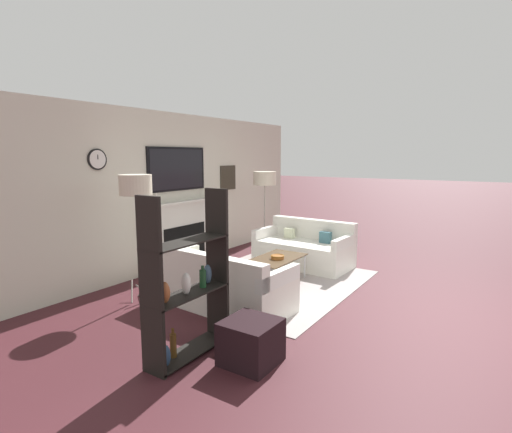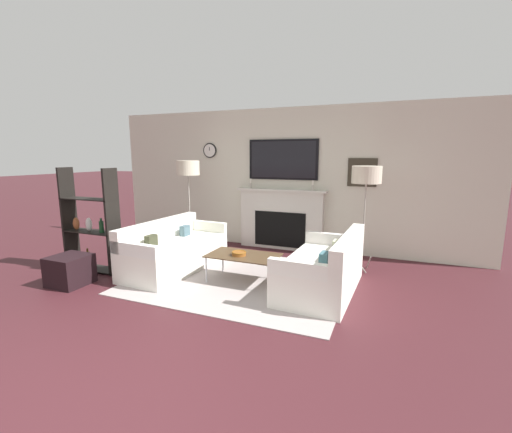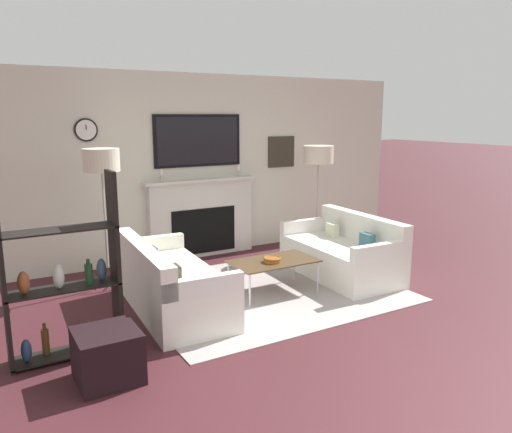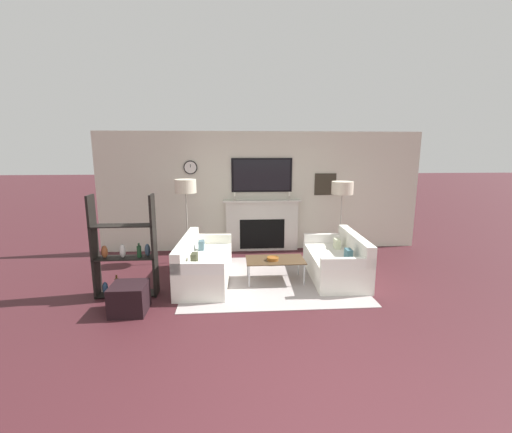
{
  "view_description": "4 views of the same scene",
  "coord_description": "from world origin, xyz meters",
  "px_view_note": "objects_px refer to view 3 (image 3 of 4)",
  "views": [
    {
      "loc": [
        -5.13,
        -0.26,
        1.96
      ],
      "look_at": [
        0.27,
        3.29,
        0.98
      ],
      "focal_mm": 28.0,
      "sensor_mm": 36.0,
      "label": 1
    },
    {
      "loc": [
        2.02,
        -1.55,
        1.81
      ],
      "look_at": [
        -0.05,
        3.54,
        0.83
      ],
      "focal_mm": 24.0,
      "sensor_mm": 36.0,
      "label": 2
    },
    {
      "loc": [
        -3.01,
        -2.05,
        2.1
      ],
      "look_at": [
        -0.06,
        2.99,
        0.91
      ],
      "focal_mm": 35.0,
      "sensor_mm": 36.0,
      "label": 3
    },
    {
      "loc": [
        -0.69,
        -2.94,
        2.3
      ],
      "look_at": [
        -0.23,
        3.44,
        1.05
      ],
      "focal_mm": 24.0,
      "sensor_mm": 36.0,
      "label": 4
    }
  ],
  "objects_px": {
    "decorative_bowl": "(272,260)",
    "ottoman": "(108,355)",
    "floor_lamp_right": "(318,156)",
    "shelf_unit": "(61,278)",
    "coffee_table": "(273,263)",
    "floor_lamp_left": "(101,162)",
    "couch_right": "(343,255)",
    "couch_left": "(171,285)"
  },
  "relations": [
    {
      "from": "floor_lamp_left",
      "to": "floor_lamp_right",
      "type": "distance_m",
      "value": 3.21
    },
    {
      "from": "floor_lamp_right",
      "to": "shelf_unit",
      "type": "height_order",
      "value": "floor_lamp_right"
    },
    {
      "from": "couch_left",
      "to": "floor_lamp_left",
      "type": "xyz_separation_m",
      "value": [
        -0.4,
        1.1,
        1.27
      ]
    },
    {
      "from": "couch_right",
      "to": "ottoman",
      "type": "distance_m",
      "value": 3.56
    },
    {
      "from": "couch_right",
      "to": "floor_lamp_left",
      "type": "distance_m",
      "value": 3.28
    },
    {
      "from": "floor_lamp_right",
      "to": "shelf_unit",
      "type": "bearing_deg",
      "value": -157.95
    },
    {
      "from": "decorative_bowl",
      "to": "shelf_unit",
      "type": "height_order",
      "value": "shelf_unit"
    },
    {
      "from": "couch_left",
      "to": "floor_lamp_left",
      "type": "height_order",
      "value": "floor_lamp_left"
    },
    {
      "from": "coffee_table",
      "to": "ottoman",
      "type": "bearing_deg",
      "value": -155.15
    },
    {
      "from": "coffee_table",
      "to": "floor_lamp_right",
      "type": "xyz_separation_m",
      "value": [
        1.54,
        1.19,
        1.13
      ]
    },
    {
      "from": "couch_left",
      "to": "decorative_bowl",
      "type": "height_order",
      "value": "couch_left"
    },
    {
      "from": "coffee_table",
      "to": "shelf_unit",
      "type": "height_order",
      "value": "shelf_unit"
    },
    {
      "from": "coffee_table",
      "to": "floor_lamp_left",
      "type": "bearing_deg",
      "value": 144.56
    },
    {
      "from": "couch_right",
      "to": "shelf_unit",
      "type": "height_order",
      "value": "shelf_unit"
    },
    {
      "from": "ottoman",
      "to": "floor_lamp_right",
      "type": "bearing_deg",
      "value": 30.47
    },
    {
      "from": "decorative_bowl",
      "to": "ottoman",
      "type": "xyz_separation_m",
      "value": [
        -2.18,
        -0.98,
        -0.22
      ]
    },
    {
      "from": "couch_right",
      "to": "decorative_bowl",
      "type": "bearing_deg",
      "value": -173.49
    },
    {
      "from": "coffee_table",
      "to": "floor_lamp_left",
      "type": "height_order",
      "value": "floor_lamp_left"
    },
    {
      "from": "coffee_table",
      "to": "shelf_unit",
      "type": "distance_m",
      "value": 2.51
    },
    {
      "from": "decorative_bowl",
      "to": "shelf_unit",
      "type": "distance_m",
      "value": 2.45
    },
    {
      "from": "couch_right",
      "to": "coffee_table",
      "type": "distance_m",
      "value": 1.15
    },
    {
      "from": "couch_right",
      "to": "ottoman",
      "type": "relative_size",
      "value": 3.46
    },
    {
      "from": "coffee_table",
      "to": "ottoman",
      "type": "height_order",
      "value": "ottoman"
    },
    {
      "from": "couch_right",
      "to": "shelf_unit",
      "type": "distance_m",
      "value": 3.66
    },
    {
      "from": "couch_left",
      "to": "couch_right",
      "type": "xyz_separation_m",
      "value": [
        2.41,
        -0.0,
        0.0
      ]
    },
    {
      "from": "floor_lamp_left",
      "to": "ottoman",
      "type": "bearing_deg",
      "value": -104.26
    },
    {
      "from": "couch_right",
      "to": "couch_left",
      "type": "bearing_deg",
      "value": 179.9
    },
    {
      "from": "floor_lamp_left",
      "to": "shelf_unit",
      "type": "distance_m",
      "value": 1.98
    },
    {
      "from": "couch_right",
      "to": "decorative_bowl",
      "type": "height_order",
      "value": "couch_right"
    },
    {
      "from": "decorative_bowl",
      "to": "shelf_unit",
      "type": "xyz_separation_m",
      "value": [
        -2.4,
        -0.38,
        0.29
      ]
    },
    {
      "from": "floor_lamp_right",
      "to": "ottoman",
      "type": "height_order",
      "value": "floor_lamp_right"
    },
    {
      "from": "couch_right",
      "to": "floor_lamp_right",
      "type": "bearing_deg",
      "value": 70.22
    },
    {
      "from": "couch_right",
      "to": "ottoman",
      "type": "bearing_deg",
      "value": -161.65
    },
    {
      "from": "floor_lamp_right",
      "to": "couch_right",
      "type": "bearing_deg",
      "value": -109.78
    },
    {
      "from": "floor_lamp_right",
      "to": "ottoman",
      "type": "bearing_deg",
      "value": -149.53
    },
    {
      "from": "decorative_bowl",
      "to": "ottoman",
      "type": "distance_m",
      "value": 2.41
    },
    {
      "from": "floor_lamp_left",
      "to": "floor_lamp_right",
      "type": "xyz_separation_m",
      "value": [
        3.21,
        0.0,
        -0.06
      ]
    },
    {
      "from": "couch_right",
      "to": "shelf_unit",
      "type": "bearing_deg",
      "value": -171.81
    },
    {
      "from": "couch_left",
      "to": "shelf_unit",
      "type": "bearing_deg",
      "value": -156.2
    },
    {
      "from": "shelf_unit",
      "to": "floor_lamp_left",
      "type": "bearing_deg",
      "value": 64.22
    },
    {
      "from": "couch_right",
      "to": "coffee_table",
      "type": "height_order",
      "value": "couch_right"
    },
    {
      "from": "floor_lamp_left",
      "to": "floor_lamp_right",
      "type": "bearing_deg",
      "value": 0.0
    }
  ]
}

